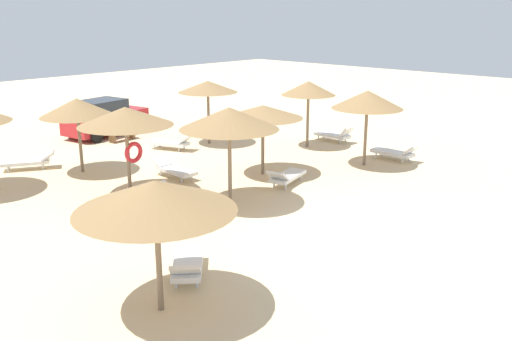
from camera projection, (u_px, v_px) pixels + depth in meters
The scene contains 19 objects.
ground_plane at pixel (339, 236), 14.67m from camera, with size 80.00×80.00×0.00m, color beige.
parasol_0 at pixel (368, 100), 20.71m from camera, with size 2.67×2.67×2.88m.
parasol_1 at pixel (155, 196), 10.39m from camera, with size 3.11×3.11×2.68m.
parasol_2 at pixel (208, 87), 24.22m from camera, with size 2.61×2.61×2.79m.
parasol_3 at pixel (77, 108), 19.84m from camera, with size 2.64×2.64×2.72m.
parasol_4 at pixel (263, 112), 19.58m from camera, with size 2.85×2.85×2.53m.
parasol_5 at pixel (126, 117), 17.32m from camera, with size 2.99×2.99×2.85m.
parasol_6 at pixel (309, 88), 23.65m from camera, with size 2.33×2.33×2.85m.
parasol_7 at pixel (229, 118), 16.36m from camera, with size 2.97×2.97×3.00m.
lounger_0 at pixel (395, 152), 22.01m from camera, with size 0.69×1.90×0.73m.
lounger_1 at pixel (187, 265), 12.26m from camera, with size 1.77×1.82×0.70m.
lounger_2 at pixel (172, 142), 23.69m from camera, with size 1.28×1.99×0.72m.
lounger_3 at pixel (29, 161), 20.75m from camera, with size 1.98×1.49×0.66m.
lounger_4 at pixel (286, 176), 18.86m from camera, with size 2.00×1.09×0.69m.
lounger_5 at pixel (173, 169), 19.75m from camera, with size 0.69×1.92×0.65m.
lounger_6 at pixel (334, 134), 25.18m from camera, with size 0.65×1.85×0.80m.
lounger_7 at pixel (181, 200), 16.40m from camera, with size 1.08×1.96×0.78m.
bench_0 at pixel (122, 133), 25.34m from camera, with size 1.53×0.52×0.49m.
parked_car at pixel (105, 118), 26.34m from camera, with size 4.22×2.48×1.72m.
Camera 1 is at (-11.44, -7.72, 5.70)m, focal length 39.02 mm.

